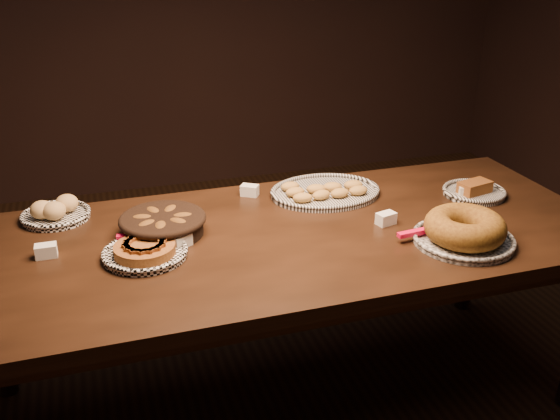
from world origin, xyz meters
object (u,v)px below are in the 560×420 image
object	(u,v)px
apple_tart_plate	(145,251)
bundt_cake_plate	(464,231)
buffet_table	(284,251)
madeleine_platter	(325,192)

from	to	relation	value
apple_tart_plate	bundt_cake_plate	distance (m)	1.10
buffet_table	madeleine_platter	world-z (taller)	madeleine_platter
madeleine_platter	bundt_cake_plate	size ratio (longest dim) A/B	1.15
madeleine_platter	bundt_cake_plate	bearing A→B (deg)	-82.06
apple_tart_plate	bundt_cake_plate	bearing A→B (deg)	-10.16
buffet_table	apple_tart_plate	xyz separation A→B (m)	(-0.50, -0.03, 0.10)
madeleine_platter	bundt_cake_plate	distance (m)	0.63
buffet_table	apple_tart_plate	world-z (taller)	apple_tart_plate
apple_tart_plate	madeleine_platter	world-z (taller)	apple_tart_plate
madeleine_platter	buffet_table	bearing A→B (deg)	-154.50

